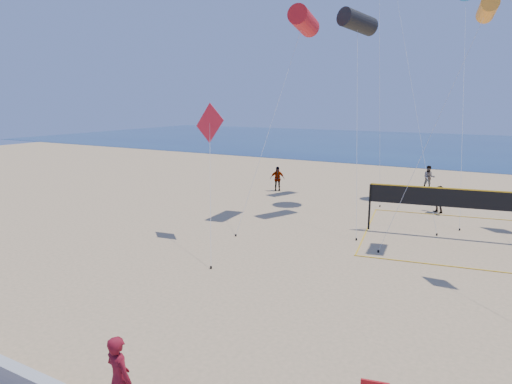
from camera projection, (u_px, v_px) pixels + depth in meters
The scene contains 11 objects.
ground at pixel (263, 382), 10.60m from camera, with size 120.00×120.00×0.00m, color tan.
ocean at pixel (476, 147), 63.51m from camera, with size 140.00×50.00×0.03m, color navy.
woman at pixel (119, 379), 9.16m from camera, with size 0.69×0.45×1.88m, color maroon.
far_person_0 at pixel (277, 179), 32.81m from camera, with size 1.03×0.43×1.77m, color gray.
far_person_1 at pixel (439, 199), 26.45m from camera, with size 1.47×0.47×1.58m, color gray.
far_person_3 at pixel (429, 177), 33.47m from camera, with size 0.84×0.65×1.72m, color gray.
volleyball_net at pixel (465, 205), 21.41m from camera, with size 10.20×10.08×2.38m.
kite_0 at pixel (304, 21), 24.27m from camera, with size 1.60×7.04×11.28m.
kite_1 at pixel (358, 22), 24.66m from camera, with size 2.99×6.58×11.26m.
kite_2 at pixel (487, 10), 18.63m from camera, with size 3.70×3.89×10.56m.
kite_3 at pixel (210, 127), 21.17m from camera, with size 3.66×4.18×6.33m.
Camera 1 is at (4.54, -8.36, 6.45)m, focal length 32.00 mm.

